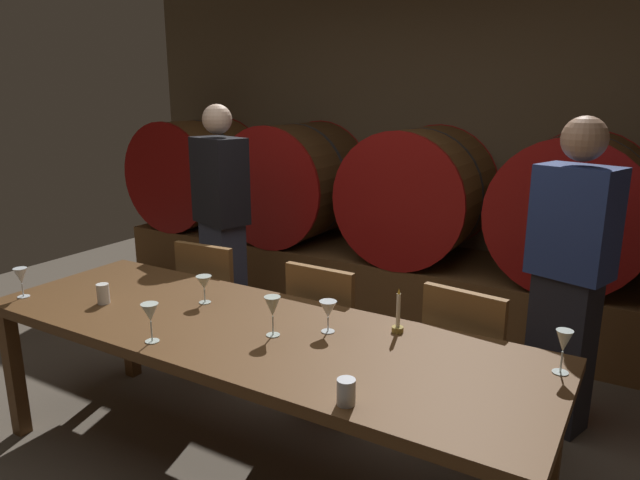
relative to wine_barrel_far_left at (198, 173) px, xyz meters
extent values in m
plane|color=brown|center=(2.23, -2.26, -0.99)|extent=(7.75, 7.75, 0.00)
cube|color=brown|center=(2.23, 0.55, 0.38)|extent=(5.96, 0.24, 2.75)
cube|color=brown|center=(2.23, 0.00, -0.74)|extent=(5.36, 0.90, 0.49)
cylinder|color=brown|center=(0.00, 0.00, 0.00)|extent=(1.00, 0.85, 1.00)
cylinder|color=maroon|center=(0.00, -0.44, 0.00)|extent=(1.01, 0.03, 1.01)
cylinder|color=maroon|center=(0.00, 0.44, 0.00)|extent=(1.01, 0.03, 1.01)
cylinder|color=#2D2D33|center=(0.00, 0.00, 0.00)|extent=(1.00, 0.04, 1.00)
cylinder|color=#513319|center=(1.13, 0.00, 0.00)|extent=(1.00, 0.85, 1.00)
cylinder|color=#9E1411|center=(1.13, -0.44, 0.00)|extent=(1.01, 0.03, 1.01)
cylinder|color=#9E1411|center=(1.13, 0.44, 0.00)|extent=(1.01, 0.03, 1.01)
cylinder|color=#2D2D33|center=(1.13, 0.00, 0.00)|extent=(1.00, 0.04, 1.00)
cylinder|color=brown|center=(2.26, 0.00, 0.00)|extent=(1.00, 0.85, 1.00)
cylinder|color=#9E1411|center=(2.26, -0.44, 0.00)|extent=(1.01, 0.03, 1.01)
cylinder|color=#9E1411|center=(2.26, 0.44, 0.00)|extent=(1.01, 0.03, 1.01)
cylinder|color=#2D2D33|center=(2.26, 0.00, 0.00)|extent=(1.00, 0.04, 1.00)
cylinder|color=brown|center=(3.38, 0.00, 0.00)|extent=(1.00, 0.85, 1.00)
cylinder|color=#9E1411|center=(3.38, -0.44, 0.00)|extent=(1.01, 0.03, 1.01)
cylinder|color=#9E1411|center=(3.38, 0.44, 0.00)|extent=(1.01, 0.03, 1.01)
cylinder|color=#2D2D33|center=(3.38, 0.00, 0.00)|extent=(1.00, 0.04, 1.00)
cube|color=brown|center=(2.36, -2.26, -0.28)|extent=(2.67, 0.87, 0.05)
cube|color=brown|center=(1.10, -2.64, -0.65)|extent=(0.07, 0.07, 0.69)
cube|color=brown|center=(1.10, -1.88, -0.65)|extent=(0.07, 0.07, 0.69)
cube|color=brown|center=(3.61, -1.88, -0.65)|extent=(0.07, 0.07, 0.69)
cube|color=brown|center=(1.57, -1.51, -0.55)|extent=(0.43, 0.43, 0.04)
cube|color=brown|center=(1.58, -1.69, -0.32)|extent=(0.40, 0.07, 0.42)
cube|color=brown|center=(1.72, -1.33, -0.78)|extent=(0.05, 0.05, 0.42)
cube|color=brown|center=(1.38, -1.35, -0.78)|extent=(0.05, 0.05, 0.42)
cube|color=brown|center=(1.75, -1.67, -0.78)|extent=(0.05, 0.05, 0.42)
cube|color=brown|center=(1.41, -1.69, -0.78)|extent=(0.05, 0.05, 0.42)
cube|color=brown|center=(2.40, -1.54, -0.55)|extent=(0.41, 0.41, 0.04)
cube|color=brown|center=(2.40, -1.72, -0.32)|extent=(0.40, 0.05, 0.42)
cube|color=brown|center=(2.58, -1.38, -0.78)|extent=(0.04, 0.04, 0.42)
cube|color=brown|center=(2.24, -1.37, -0.78)|extent=(0.04, 0.04, 0.42)
cube|color=brown|center=(2.57, -1.72, -0.78)|extent=(0.04, 0.04, 0.42)
cube|color=brown|center=(2.23, -1.71, -0.78)|extent=(0.04, 0.04, 0.42)
cube|color=brown|center=(3.17, -1.51, -0.55)|extent=(0.45, 0.45, 0.04)
cube|color=brown|center=(3.15, -1.69, -0.32)|extent=(0.40, 0.09, 0.42)
cube|color=brown|center=(3.36, -1.36, -0.78)|extent=(0.05, 0.05, 0.42)
cube|color=brown|center=(3.03, -1.32, -0.78)|extent=(0.05, 0.05, 0.42)
cube|color=brown|center=(3.32, -1.70, -0.78)|extent=(0.05, 0.05, 0.42)
cube|color=brown|center=(2.98, -1.66, -0.78)|extent=(0.05, 0.05, 0.42)
cube|color=#33384C|center=(1.26, -1.15, -0.56)|extent=(0.35, 0.28, 0.87)
cube|color=black|center=(1.26, -1.15, 0.17)|extent=(0.44, 0.34, 0.59)
sphere|color=beige|center=(1.26, -1.15, 0.59)|extent=(0.20, 0.20, 0.20)
cube|color=black|center=(3.51, -1.10, -0.57)|extent=(0.35, 0.28, 0.85)
cube|color=navy|center=(3.51, -1.10, 0.14)|extent=(0.44, 0.35, 0.56)
sphere|color=tan|center=(3.51, -1.10, 0.55)|extent=(0.22, 0.22, 0.22)
cylinder|color=olive|center=(2.95, -1.97, -0.24)|extent=(0.05, 0.05, 0.02)
cylinder|color=#EDE5CC|center=(2.95, -1.97, -0.15)|extent=(0.02, 0.02, 0.15)
cone|color=yellow|center=(2.95, -1.97, -0.06)|extent=(0.01, 0.01, 0.02)
cylinder|color=white|center=(1.12, -2.54, -0.25)|extent=(0.06, 0.06, 0.00)
cylinder|color=white|center=(1.12, -2.54, -0.21)|extent=(0.01, 0.01, 0.07)
cone|color=white|center=(1.12, -2.54, -0.14)|extent=(0.07, 0.07, 0.08)
cylinder|color=silver|center=(1.98, -2.13, -0.25)|extent=(0.06, 0.06, 0.00)
cylinder|color=silver|center=(1.98, -2.13, -0.21)|extent=(0.01, 0.01, 0.07)
cone|color=silver|center=(1.98, -2.13, -0.15)|extent=(0.08, 0.08, 0.07)
cylinder|color=silver|center=(2.10, -2.59, -0.25)|extent=(0.06, 0.06, 0.00)
cylinder|color=silver|center=(2.10, -2.59, -0.20)|extent=(0.01, 0.01, 0.09)
cone|color=silver|center=(2.10, -2.59, -0.12)|extent=(0.07, 0.07, 0.08)
cylinder|color=silver|center=(2.50, -2.28, -0.25)|extent=(0.06, 0.06, 0.00)
cylinder|color=silver|center=(2.50, -2.28, -0.21)|extent=(0.01, 0.01, 0.08)
cone|color=silver|center=(2.50, -2.28, -0.12)|extent=(0.07, 0.07, 0.09)
cylinder|color=white|center=(2.68, -2.12, -0.25)|extent=(0.06, 0.06, 0.00)
cylinder|color=white|center=(2.68, -2.12, -0.22)|extent=(0.01, 0.01, 0.06)
cone|color=white|center=(2.68, -2.12, -0.15)|extent=(0.08, 0.08, 0.07)
cylinder|color=silver|center=(3.62, -2.00, -0.25)|extent=(0.06, 0.06, 0.00)
cylinder|color=silver|center=(3.62, -2.00, -0.21)|extent=(0.01, 0.01, 0.08)
cone|color=silver|center=(3.62, -2.00, -0.12)|extent=(0.06, 0.06, 0.08)
cylinder|color=white|center=(1.55, -2.39, -0.20)|extent=(0.06, 0.06, 0.10)
cylinder|color=silver|center=(3.04, -2.61, -0.21)|extent=(0.06, 0.06, 0.09)
camera|label=1|loc=(3.85, -4.15, 0.78)|focal=32.33mm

